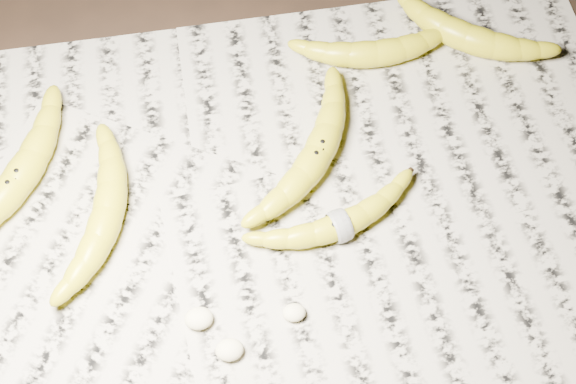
{
  "coord_description": "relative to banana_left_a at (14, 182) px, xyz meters",
  "views": [
    {
      "loc": [
        -0.08,
        -0.44,
        0.85
      ],
      "look_at": [
        -0.02,
        0.0,
        0.05
      ],
      "focal_mm": 50.0,
      "sensor_mm": 36.0,
      "label": 1
    }
  ],
  "objects": [
    {
      "name": "banana_upper_a",
      "position": [
        0.46,
        0.14,
        -0.0
      ],
      "size": [
        0.19,
        0.06,
        0.04
      ],
      "primitive_type": null,
      "rotation": [
        0.0,
        0.0,
        0.0
      ],
      "color": "gold",
      "rests_on": "newspaper_patch"
    },
    {
      "name": "newspaper_patch",
      "position": [
        0.3,
        -0.07,
        -0.02
      ],
      "size": [
        0.9,
        0.7,
        0.01
      ],
      "primitive_type": "cube",
      "color": "#A69F8E",
      "rests_on": "ground"
    },
    {
      "name": "banana_left_b",
      "position": [
        0.11,
        -0.05,
        -0.0
      ],
      "size": [
        0.11,
        0.21,
        0.04
      ],
      "primitive_type": null,
      "rotation": [
        0.0,
        0.0,
        1.32
      ],
      "color": "gold",
      "rests_on": "newspaper_patch"
    },
    {
      "name": "ground",
      "position": [
        0.34,
        -0.07,
        -0.03
      ],
      "size": [
        3.0,
        3.0,
        0.0
      ],
      "primitive_type": "plane",
      "color": "black",
      "rests_on": "ground"
    },
    {
      "name": "banana_upper_b",
      "position": [
        0.59,
        0.15,
        -0.0
      ],
      "size": [
        0.2,
        0.16,
        0.04
      ],
      "primitive_type": null,
      "rotation": [
        0.0,
        0.0,
        -0.59
      ],
      "color": "gold",
      "rests_on": "newspaper_patch"
    },
    {
      "name": "banana_center",
      "position": [
        0.36,
        -0.01,
        -0.0
      ],
      "size": [
        0.17,
        0.21,
        0.04
      ],
      "primitive_type": null,
      "rotation": [
        0.0,
        0.0,
        0.98
      ],
      "color": "gold",
      "rests_on": "newspaper_patch"
    },
    {
      "name": "flesh_chunk_b",
      "position": [
        0.23,
        -0.23,
        -0.01
      ],
      "size": [
        0.03,
        0.03,
        0.02
      ],
      "primitive_type": "ellipsoid",
      "color": "beige",
      "rests_on": "newspaper_patch"
    },
    {
      "name": "flesh_chunk_a",
      "position": [
        0.2,
        -0.19,
        -0.01
      ],
      "size": [
        0.03,
        0.03,
        0.02
      ],
      "primitive_type": "ellipsoid",
      "color": "beige",
      "rests_on": "newspaper_patch"
    },
    {
      "name": "flesh_chunk_c",
      "position": [
        0.31,
        -0.2,
        -0.01
      ],
      "size": [
        0.03,
        0.02,
        0.02
      ],
      "primitive_type": "ellipsoid",
      "color": "beige",
      "rests_on": "newspaper_patch"
    },
    {
      "name": "banana_taped",
      "position": [
        0.38,
        -0.1,
        -0.0
      ],
      "size": [
        0.2,
        0.1,
        0.03
      ],
      "primitive_type": null,
      "rotation": [
        0.0,
        0.0,
        0.28
      ],
      "color": "gold",
      "rests_on": "newspaper_patch"
    },
    {
      "name": "banana_left_a",
      "position": [
        0.0,
        0.0,
        0.0
      ],
      "size": [
        0.19,
        0.23,
        0.04
      ],
      "primitive_type": null,
      "rotation": [
        0.0,
        0.0,
        0.97
      ],
      "color": "gold",
      "rests_on": "newspaper_patch"
    },
    {
      "name": "measuring_tape",
      "position": [
        0.38,
        -0.1,
        -0.0
      ],
      "size": [
        0.02,
        0.04,
        0.04
      ],
      "primitive_type": "torus",
      "rotation": [
        0.0,
        1.57,
        0.28
      ],
      "color": "white",
      "rests_on": "newspaper_patch"
    }
  ]
}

